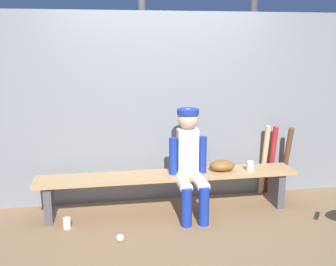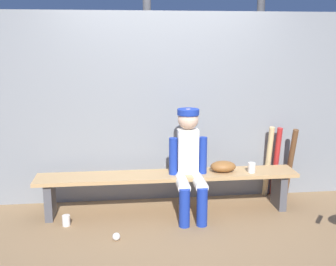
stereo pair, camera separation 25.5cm
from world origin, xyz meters
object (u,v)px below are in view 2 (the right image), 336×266
(baseball, at_px, (116,237))
(cup_on_ground, at_px, (66,220))
(baseball_glove, at_px, (223,166))
(cup_on_bench, at_px, (252,168))
(player_seated, at_px, (189,160))
(bat_wood_dark, at_px, (290,163))
(dugout_bench, at_px, (168,181))
(bat_aluminum_red, at_px, (276,162))
(bat_wood_natural, at_px, (268,162))

(baseball, relative_size, cup_on_ground, 0.67)
(baseball_glove, height_order, baseball, baseball_glove)
(baseball_glove, distance_m, cup_on_ground, 1.75)
(cup_on_ground, bearing_deg, cup_on_bench, 4.70)
(baseball_glove, distance_m, cup_on_bench, 0.31)
(player_seated, relative_size, bat_wood_dark, 1.33)
(cup_on_bench, bearing_deg, player_seated, -176.08)
(dugout_bench, xyz_separation_m, cup_on_ground, (-1.07, -0.23, -0.30))
(player_seated, distance_m, bat_aluminum_red, 1.22)
(bat_aluminum_red, relative_size, bat_wood_dark, 0.99)
(dugout_bench, bearing_deg, bat_aluminum_red, 14.01)
(bat_aluminum_red, bearing_deg, baseball, -153.72)
(baseball, xyz_separation_m, cup_on_bench, (1.47, 0.54, 0.46))
(baseball_glove, bearing_deg, bat_aluminum_red, 24.53)
(dugout_bench, bearing_deg, cup_on_ground, -168.11)
(player_seated, xyz_separation_m, baseball, (-0.77, -0.49, -0.58))
(dugout_bench, relative_size, cup_on_ground, 25.59)
(player_seated, bearing_deg, bat_wood_natural, 23.14)
(dugout_bench, xyz_separation_m, baseball_glove, (0.61, 0.00, 0.15))
(dugout_bench, distance_m, bat_aluminum_red, 1.38)
(dugout_bench, distance_m, player_seated, 0.36)
(baseball_glove, bearing_deg, cup_on_bench, -11.71)
(bat_aluminum_red, bearing_deg, baseball_glove, -155.47)
(baseball, bearing_deg, bat_aluminum_red, 26.28)
(player_seated, distance_m, cup_on_bench, 0.71)
(dugout_bench, xyz_separation_m, bat_aluminum_red, (1.34, 0.33, 0.08))
(bat_aluminum_red, xyz_separation_m, cup_on_bench, (-0.43, -0.40, 0.07))
(cup_on_bench, bearing_deg, bat_wood_dark, 29.87)
(baseball_glove, relative_size, cup_on_ground, 2.55)
(dugout_bench, height_order, baseball_glove, baseball_glove)
(bat_aluminum_red, bearing_deg, bat_wood_dark, -22.64)
(bat_wood_natural, distance_m, baseball, 2.06)
(bat_wood_dark, height_order, cup_on_ground, bat_wood_dark)
(bat_aluminum_red, bearing_deg, player_seated, -158.45)
(cup_on_ground, height_order, cup_on_bench, cup_on_bench)
(bat_aluminum_red, height_order, cup_on_ground, bat_aluminum_red)
(bat_wood_dark, relative_size, cup_on_ground, 7.85)
(bat_wood_dark, bearing_deg, cup_on_ground, -169.03)
(dugout_bench, bearing_deg, baseball_glove, 0.00)
(player_seated, distance_m, cup_on_ground, 1.41)
(player_seated, distance_m, bat_wood_dark, 1.34)
(baseball_glove, relative_size, cup_on_bench, 2.55)
(bat_wood_dark, xyz_separation_m, cup_on_bench, (-0.58, -0.33, 0.07))
(dugout_bench, relative_size, cup_on_bench, 25.59)
(dugout_bench, bearing_deg, cup_on_bench, -3.94)
(bat_wood_dark, height_order, baseball, bat_wood_dark)
(player_seated, height_order, bat_wood_natural, player_seated)
(bat_wood_natural, height_order, bat_aluminum_red, bat_wood_natural)
(bat_aluminum_red, bearing_deg, cup_on_bench, -137.32)
(bat_wood_dark, bearing_deg, cup_on_bench, -150.13)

